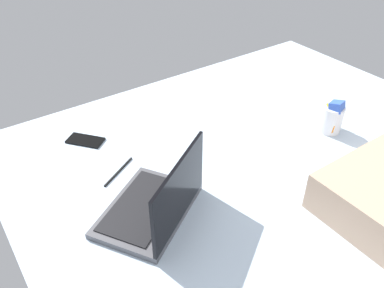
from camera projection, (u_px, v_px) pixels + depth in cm
name	position (u px, v px, depth cm)	size (l,w,h in cm)	color
bed_mattress	(258.00, 167.00, 155.38)	(180.00, 140.00, 18.00)	silver
laptop	(156.00, 205.00, 119.76)	(40.18, 37.05, 23.00)	#4C4C51
snack_cup	(332.00, 117.00, 156.60)	(9.88, 9.39, 14.30)	silver
cell_phone	(85.00, 140.00, 153.79)	(6.80, 14.00, 0.80)	black
charger_cable	(119.00, 172.00, 138.71)	(17.00, 0.60, 0.60)	black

